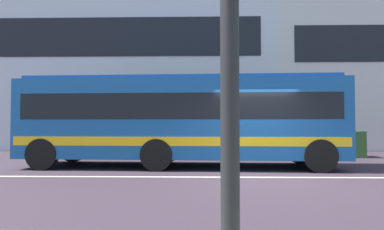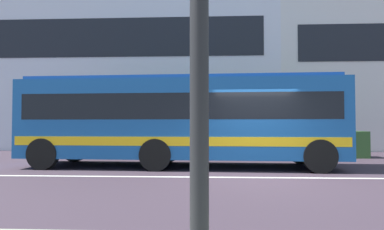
{
  "view_description": "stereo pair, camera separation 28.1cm",
  "coord_description": "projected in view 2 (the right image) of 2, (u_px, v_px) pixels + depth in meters",
  "views": [
    {
      "loc": [
        -1.72,
        -8.82,
        1.42
      ],
      "look_at": [
        -1.99,
        2.71,
        1.79
      ],
      "focal_mm": 30.06,
      "sensor_mm": 36.0,
      "label": 1
    },
    {
      "loc": [
        -1.43,
        -8.81,
        1.42
      ],
      "look_at": [
        -1.99,
        2.71,
        1.79
      ],
      "focal_mm": 30.06,
      "sensor_mm": 36.0,
      "label": 2
    }
  ],
  "objects": [
    {
      "name": "apartment_block_left",
      "position": [
        99.0,
        68.0,
        22.39
      ],
      "size": [
        23.01,
        9.07,
        10.83
      ],
      "color": "silver",
      "rests_on": "ground_plane"
    },
    {
      "name": "transit_bus",
      "position": [
        181.0,
        118.0,
        11.06
      ],
      "size": [
        10.7,
        2.95,
        3.02
      ],
      "color": "#185196",
      "rests_on": "ground_plane"
    },
    {
      "name": "ground_plane",
      "position": [
        261.0,
        178.0,
        8.68
      ],
      "size": [
        160.0,
        160.0,
        0.0
      ],
      "primitive_type": "plane",
      "color": "#392D38"
    },
    {
      "name": "hedge_row_far",
      "position": [
        219.0,
        144.0,
        14.47
      ],
      "size": [
        12.78,
        1.1,
        1.15
      ],
      "primitive_type": "cube",
      "color": "#386531",
      "rests_on": "ground_plane"
    },
    {
      "name": "lane_centre_line",
      "position": [
        261.0,
        178.0,
        8.68
      ],
      "size": [
        60.0,
        0.16,
        0.01
      ],
      "primitive_type": "cube",
      "color": "silver",
      "rests_on": "ground_plane"
    }
  ]
}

